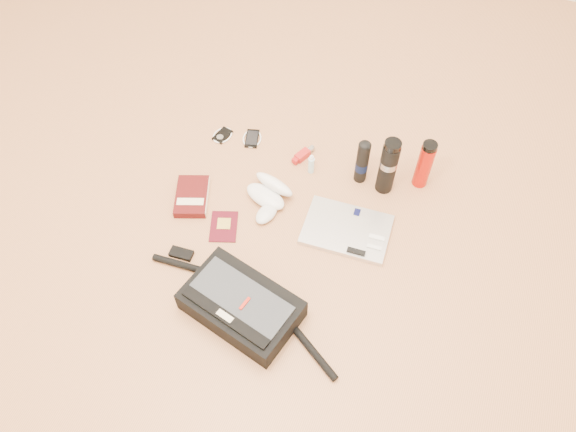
% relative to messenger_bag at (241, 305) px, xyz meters
% --- Properties ---
extents(ground, '(4.00, 4.00, 0.00)m').
position_rel_messenger_bag_xyz_m(ground, '(0.03, 0.31, -0.05)').
color(ground, '#B97A4D').
rests_on(ground, ground).
extents(messenger_bag, '(0.79, 0.33, 0.11)m').
position_rel_messenger_bag_xyz_m(messenger_bag, '(0.00, 0.00, 0.00)').
color(messenger_bag, black).
rests_on(messenger_bag, ground).
extents(laptop, '(0.34, 0.25, 0.03)m').
position_rel_messenger_bag_xyz_m(laptop, '(0.24, 0.46, -0.04)').
color(laptop, silver).
rests_on(laptop, ground).
extents(book, '(0.19, 0.22, 0.04)m').
position_rel_messenger_bag_xyz_m(book, '(-0.38, 0.38, -0.03)').
color(book, '#400A0B').
rests_on(book, ground).
extents(passport, '(0.15, 0.17, 0.01)m').
position_rel_messenger_bag_xyz_m(passport, '(-0.21, 0.30, -0.05)').
color(passport, '#440812').
rests_on(passport, ground).
extents(mouse, '(0.09, 0.13, 0.04)m').
position_rel_messenger_bag_xyz_m(mouse, '(-0.08, 0.41, -0.03)').
color(mouse, silver).
rests_on(mouse, ground).
extents(sunglasses_case, '(0.21, 0.19, 0.10)m').
position_rel_messenger_bag_xyz_m(sunglasses_case, '(-0.10, 0.51, -0.01)').
color(sunglasses_case, white).
rests_on(sunglasses_case, ground).
extents(ipod, '(0.09, 0.10, 0.01)m').
position_rel_messenger_bag_xyz_m(ipod, '(-0.42, 0.73, -0.05)').
color(ipod, black).
rests_on(ipod, ground).
extents(phone, '(0.10, 0.11, 0.01)m').
position_rel_messenger_bag_xyz_m(phone, '(-0.29, 0.76, -0.05)').
color(phone, black).
rests_on(phone, ground).
extents(inhaler, '(0.07, 0.12, 0.03)m').
position_rel_messenger_bag_xyz_m(inhaler, '(-0.05, 0.75, -0.03)').
color(inhaler, '#AB1D1B').
rests_on(inhaler, ground).
extents(spray_bottle, '(0.03, 0.03, 0.10)m').
position_rel_messenger_bag_xyz_m(spray_bottle, '(0.01, 0.69, -0.01)').
color(spray_bottle, '#B3E3F4').
rests_on(spray_bottle, ground).
extents(aerosol_can, '(0.07, 0.07, 0.22)m').
position_rel_messenger_bag_xyz_m(aerosol_can, '(0.21, 0.72, 0.06)').
color(aerosol_can, black).
rests_on(aerosol_can, ground).
extents(thermos_black, '(0.08, 0.08, 0.27)m').
position_rel_messenger_bag_xyz_m(thermos_black, '(0.31, 0.71, 0.08)').
color(thermos_black, black).
rests_on(thermos_black, ground).
extents(thermos_red, '(0.07, 0.07, 0.23)m').
position_rel_messenger_bag_xyz_m(thermos_red, '(0.44, 0.79, 0.06)').
color(thermos_red, '#AD1208').
rests_on(thermos_red, ground).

